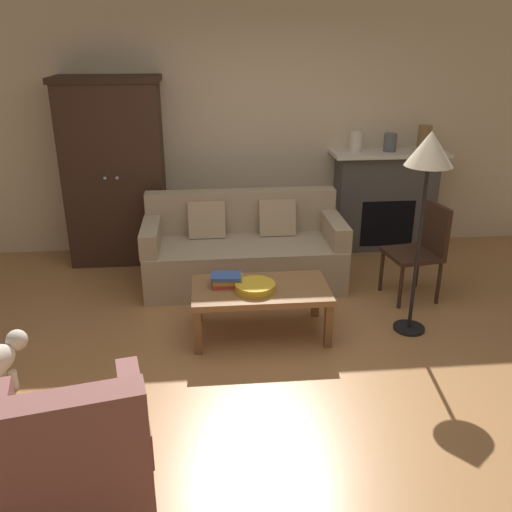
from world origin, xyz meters
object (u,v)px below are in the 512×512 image
object	(u,v)px
book_stack	(227,280)
floor_lamp	(429,161)
fireplace	(384,199)
mantel_vase_bronze	(424,138)
mantel_vase_slate	(390,142)
armchair_near_left	(71,462)
fruit_bowl	(255,287)
mantel_vase_cream	(356,141)
armoire	(115,172)
side_chair_wooden	(422,245)
couch	(244,251)
coffee_table	(260,293)

from	to	relation	value
book_stack	floor_lamp	world-z (taller)	floor_lamp
floor_lamp	fireplace	bearing A→B (deg)	79.74
fireplace	mantel_vase_bronze	world-z (taller)	mantel_vase_bronze
book_stack	mantel_vase_slate	xyz separation A→B (m)	(1.86, 1.78, 0.75)
book_stack	armchair_near_left	world-z (taller)	armchair_near_left
fruit_bowl	mantel_vase_cream	bearing A→B (deg)	56.27
book_stack	armoire	bearing A→B (deg)	122.21
floor_lamp	fruit_bowl	bearing A→B (deg)	179.81
mantel_vase_cream	floor_lamp	world-z (taller)	floor_lamp
side_chair_wooden	armoire	bearing A→B (deg)	157.06
fruit_bowl	side_chair_wooden	size ratio (longest dim) A/B	0.36
fruit_bowl	mantel_vase_cream	xyz separation A→B (m)	(1.27, 1.90, 0.79)
armoire	couch	xyz separation A→B (m)	(1.29, -0.73, -0.65)
fireplace	mantel_vase_slate	distance (m)	0.65
couch	coffee_table	size ratio (longest dim) A/B	1.75
mantel_vase_slate	floor_lamp	size ratio (longest dim) A/B	0.12
coffee_table	side_chair_wooden	world-z (taller)	side_chair_wooden
book_stack	mantel_vase_cream	distance (m)	2.44
mantel_vase_cream	mantel_vase_slate	world-z (taller)	mantel_vase_cream
armchair_near_left	coffee_table	bearing A→B (deg)	56.75
coffee_table	floor_lamp	xyz separation A→B (m)	(1.25, -0.05, 1.06)
mantel_vase_slate	floor_lamp	xyz separation A→B (m)	(-0.35, -1.90, 0.21)
couch	mantel_vase_slate	world-z (taller)	mantel_vase_slate
fireplace	couch	distance (m)	1.87
mantel_vase_bronze	armchair_near_left	size ratio (longest dim) A/B	0.30
armoire	side_chair_wooden	distance (m)	3.17
book_stack	armchair_near_left	distance (m)	2.00
mantel_vase_cream	floor_lamp	size ratio (longest dim) A/B	0.14
fireplace	coffee_table	bearing A→B (deg)	-130.60
mantel_vase_slate	fruit_bowl	bearing A→B (deg)	-130.96
fireplace	book_stack	xyz separation A→B (m)	(-1.86, -1.80, -0.10)
fruit_bowl	coffee_table	bearing A→B (deg)	46.20
couch	book_stack	size ratio (longest dim) A/B	7.22
armchair_near_left	mantel_vase_slate	bearing A→B (deg)	52.62
coffee_table	mantel_vase_cream	size ratio (longest dim) A/B	4.69
mantel_vase_bronze	floor_lamp	size ratio (longest dim) A/B	0.16
armoire	fruit_bowl	xyz separation A→B (m)	(1.30, -1.84, -0.52)
mantel_vase_slate	book_stack	bearing A→B (deg)	-136.27
mantel_vase_slate	coffee_table	bearing A→B (deg)	-130.88
couch	mantel_vase_cream	xyz separation A→B (m)	(1.28, 0.79, 0.92)
book_stack	armchair_near_left	bearing A→B (deg)	-115.83
fireplace	armoire	size ratio (longest dim) A/B	0.65
fireplace	floor_lamp	xyz separation A→B (m)	(-0.35, -1.92, 0.86)
armoire	armchair_near_left	xyz separation A→B (m)	(0.22, -3.52, -0.65)
fireplace	mantel_vase_slate	size ratio (longest dim) A/B	6.52
mantel_vase_cream	side_chair_wooden	size ratio (longest dim) A/B	0.26
book_stack	floor_lamp	size ratio (longest dim) A/B	0.16
couch	coffee_table	xyz separation A→B (m)	(0.06, -1.05, 0.05)
armoire	side_chair_wooden	bearing A→B (deg)	-22.94
side_chair_wooden	fireplace	bearing A→B (deg)	87.50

